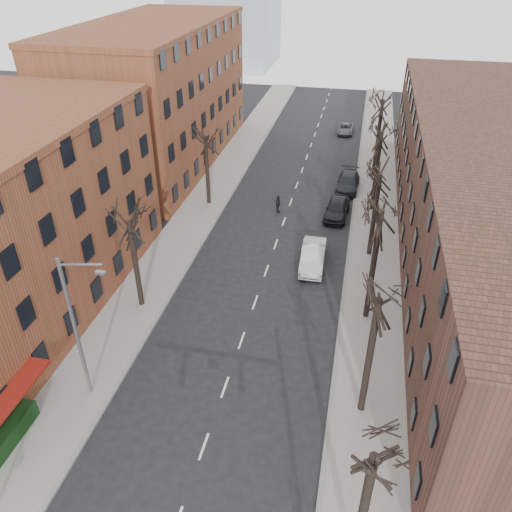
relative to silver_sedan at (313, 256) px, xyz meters
The scene contains 18 objects.
sidewalk_left 14.82m from the silver_sedan, 140.05° to the left, with size 4.00×90.00×0.15m, color gray.
sidewalk_right 10.61m from the silver_sedan, 63.93° to the left, with size 4.00×90.00×0.15m, color gray.
building_left_far 27.48m from the silver_sedan, 136.27° to the left, with size 12.00×28.00×14.00m, color brown.
building_right 14.06m from the silver_sedan, 19.61° to the left, with size 12.00×50.00×10.00m, color #4D2E24.
awning_left 23.31m from the silver_sedan, 123.19° to the right, with size 1.20×7.00×0.15m, color maroon.
tree_right_b 14.17m from the silver_sedan, 72.51° to the right, with size 5.20×5.20×10.80m, color black, non-canonical shape.
tree_right_c 6.99m from the silver_sedan, 52.26° to the right, with size 5.20×5.20×11.60m, color black, non-canonical shape.
tree_right_d 5.00m from the silver_sedan, 30.54° to the left, with size 5.20×5.20×10.00m, color black, non-canonical shape.
tree_right_e 11.37m from the silver_sedan, 67.98° to the left, with size 5.20×5.20×10.80m, color black, non-canonical shape.
tree_right_f 19.01m from the silver_sedan, 77.06° to the left, with size 5.20×5.20×11.60m, color black, non-canonical shape.
tree_left_a 13.29m from the silver_sedan, 145.62° to the right, with size 5.20×5.20×9.50m, color black, non-canonical shape.
tree_left_b 13.89m from the silver_sedan, 142.15° to the left, with size 5.20×5.20×9.50m, color black, non-canonical shape.
streetlight 19.11m from the silver_sedan, 123.82° to the right, with size 2.45×0.22×9.03m.
silver_sedan is the anchor object (origin of this frame).
parked_car_near 8.61m from the silver_sedan, 82.15° to the left, with size 1.96×4.88×1.66m, color black.
parked_car_mid 14.76m from the silver_sedan, 83.00° to the left, with size 2.14×5.26×1.53m, color black.
parked_car_far 31.92m from the silver_sedan, 89.19° to the left, with size 1.91×4.14×1.15m, color #515358.
pedestrian_crossing 9.20m from the silver_sedan, 117.15° to the left, with size 1.00×0.42×1.71m, color black.
Camera 1 is at (5.95, -6.97, 21.55)m, focal length 35.00 mm.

